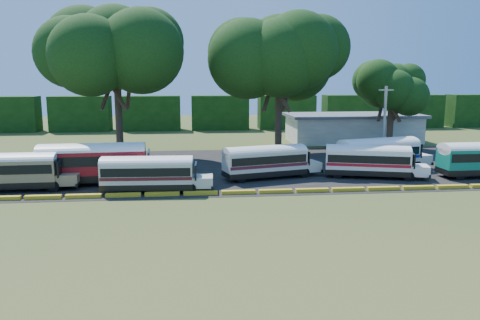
{
  "coord_description": "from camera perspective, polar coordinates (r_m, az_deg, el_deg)",
  "views": [
    {
      "loc": [
        -5.17,
        -35.02,
        9.18
      ],
      "look_at": [
        -0.84,
        6.0,
        1.86
      ],
      "focal_mm": 35.0,
      "sensor_mm": 36.0,
      "label": 1
    }
  ],
  "objects": [
    {
      "name": "bus_white_red",
      "position": [
        44.7,
        15.51,
        0.08
      ],
      "size": [
        9.48,
        4.78,
        3.03
      ],
      "rotation": [
        0.0,
        0.0,
        -0.29
      ],
      "color": "black",
      "rests_on": "ground"
    },
    {
      "name": "utility_pole",
      "position": [
        52.48,
        17.18,
        4.21
      ],
      "size": [
        1.6,
        0.3,
        8.26
      ],
      "color": "gray",
      "rests_on": "ground"
    },
    {
      "name": "asphalt_strip",
      "position": [
        48.3,
        1.43,
        -0.89
      ],
      "size": [
        64.0,
        24.0,
        0.02
      ],
      "primitive_type": "cube",
      "color": "black",
      "rests_on": "ground"
    },
    {
      "name": "tree_west",
      "position": [
        54.39,
        -14.91,
        13.12
      ],
      "size": [
        12.43,
        12.43,
        16.99
      ],
      "color": "#3D301E",
      "rests_on": "ground"
    },
    {
      "name": "tree_east",
      "position": [
        63.44,
        18.08,
        8.62
      ],
      "size": [
        7.36,
        7.36,
        10.91
      ],
      "color": "#3D301E",
      "rests_on": "ground"
    },
    {
      "name": "bus_white_blue",
      "position": [
        48.14,
        16.7,
        0.9
      ],
      "size": [
        10.35,
        4.98,
        3.31
      ],
      "rotation": [
        0.0,
        0.0,
        0.26
      ],
      "color": "black",
      "rests_on": "ground"
    },
    {
      "name": "bus_beige",
      "position": [
        42.39,
        -26.14,
        -1.01
      ],
      "size": [
        9.59,
        2.6,
        3.13
      ],
      "rotation": [
        0.0,
        0.0,
        0.02
      ],
      "color": "black",
      "rests_on": "ground"
    },
    {
      "name": "curb",
      "position": [
        37.49,
        2.09,
        -3.88
      ],
      "size": [
        53.7,
        0.45,
        0.3
      ],
      "color": "#C68F17",
      "rests_on": "ground"
    },
    {
      "name": "ground",
      "position": [
        36.57,
        2.31,
        -4.49
      ],
      "size": [
        160.0,
        160.0,
        0.0
      ],
      "primitive_type": "plane",
      "color": "#2B4617",
      "rests_on": "ground"
    },
    {
      "name": "treeline_backdrop",
      "position": [
        83.41,
        -2.47,
        5.8
      ],
      "size": [
        130.0,
        4.0,
        6.0
      ],
      "color": "black",
      "rests_on": "ground"
    },
    {
      "name": "terminal_building",
      "position": [
        69.39,
        13.55,
        3.87
      ],
      "size": [
        19.0,
        9.0,
        4.0
      ],
      "color": "silver",
      "rests_on": "ground"
    },
    {
      "name": "bus_cream_east",
      "position": [
        42.79,
        3.29,
        0.01
      ],
      "size": [
        9.56,
        4.56,
        3.05
      ],
      "rotation": [
        0.0,
        0.0,
        0.26
      ],
      "color": "black",
      "rests_on": "ground"
    },
    {
      "name": "tree_center",
      "position": [
        55.04,
        4.83,
        12.59
      ],
      "size": [
        12.38,
        12.38,
        16.22
      ],
      "color": "#3D301E",
      "rests_on": "ground"
    },
    {
      "name": "bus_cream_west",
      "position": [
        38.36,
        -10.92,
        -1.42
      ],
      "size": [
        9.05,
        2.64,
        2.94
      ],
      "rotation": [
        0.0,
        0.0,
        -0.05
      ],
      "color": "black",
      "rests_on": "ground"
    },
    {
      "name": "bus_red",
      "position": [
        42.18,
        -17.16,
        -0.1
      ],
      "size": [
        11.12,
        3.4,
        3.61
      ],
      "rotation": [
        0.0,
        0.0,
        0.06
      ],
      "color": "black",
      "rests_on": "ground"
    }
  ]
}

